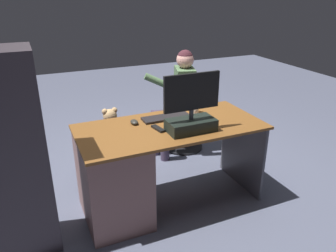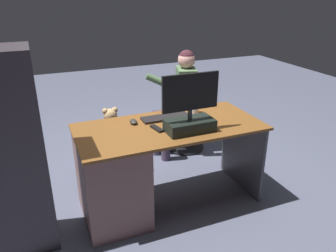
# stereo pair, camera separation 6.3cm
# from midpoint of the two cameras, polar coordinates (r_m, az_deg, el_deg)

# --- Properties ---
(ground_plane) EXTENTS (10.00, 10.00, 0.00)m
(ground_plane) POSITION_cam_midpoint_polar(r_m,az_deg,el_deg) (3.41, -2.80, -9.21)
(ground_plane) COLOR #51566A
(desk) EXTENTS (1.54, 0.73, 0.74)m
(desk) POSITION_cam_midpoint_polar(r_m,az_deg,el_deg) (2.79, -8.08, -7.90)
(desk) COLOR brown
(desk) RESTS_ON ground_plane
(monitor) EXTENTS (0.46, 0.21, 0.47)m
(monitor) POSITION_cam_midpoint_polar(r_m,az_deg,el_deg) (2.61, 3.30, 1.95)
(monitor) COLOR black
(monitor) RESTS_ON desk
(keyboard) EXTENTS (0.42, 0.14, 0.02)m
(keyboard) POSITION_cam_midpoint_polar(r_m,az_deg,el_deg) (2.90, -0.95, 1.47)
(keyboard) COLOR black
(keyboard) RESTS_ON desk
(computer_mouse) EXTENTS (0.06, 0.10, 0.04)m
(computer_mouse) POSITION_cam_midpoint_polar(r_m,az_deg,el_deg) (2.80, -6.44, 0.68)
(computer_mouse) COLOR #2B2A24
(computer_mouse) RESTS_ON desk
(cup) EXTENTS (0.08, 0.08, 0.11)m
(cup) POSITION_cam_midpoint_polar(r_m,az_deg,el_deg) (3.02, 3.93, 3.23)
(cup) COLOR white
(cup) RESTS_ON desk
(tv_remote) EXTENTS (0.07, 0.16, 0.02)m
(tv_remote) POSITION_cam_midpoint_polar(r_m,az_deg,el_deg) (2.67, -2.39, -0.45)
(tv_remote) COLOR black
(tv_remote) RESTS_ON desk
(notebook_binder) EXTENTS (0.27, 0.33, 0.02)m
(notebook_binder) POSITION_cam_midpoint_polar(r_m,az_deg,el_deg) (2.77, 4.16, 0.46)
(notebook_binder) COLOR beige
(notebook_binder) RESTS_ON desk
(office_chair_teddy) EXTENTS (0.46, 0.46, 0.43)m
(office_chair_teddy) POSITION_cam_midpoint_polar(r_m,az_deg,el_deg) (3.42, -9.95, -4.72)
(office_chair_teddy) COLOR black
(office_chair_teddy) RESTS_ON ground_plane
(teddy_bear) EXTENTS (0.22, 0.22, 0.31)m
(teddy_bear) POSITION_cam_midpoint_polar(r_m,az_deg,el_deg) (3.29, -10.37, 0.28)
(teddy_bear) COLOR tan
(teddy_bear) RESTS_ON office_chair_teddy
(visitor_chair) EXTENTS (0.45, 0.45, 0.43)m
(visitor_chair) POSITION_cam_midpoint_polar(r_m,az_deg,el_deg) (3.95, 2.25, -0.37)
(visitor_chair) COLOR black
(visitor_chair) RESTS_ON ground_plane
(person) EXTENTS (0.57, 0.58, 1.17)m
(person) POSITION_cam_midpoint_polar(r_m,az_deg,el_deg) (3.75, 1.47, 5.37)
(person) COLOR #527049
(person) RESTS_ON ground_plane
(equipment_rack) EXTENTS (0.44, 0.36, 1.47)m
(equipment_rack) POSITION_cam_midpoint_polar(r_m,az_deg,el_deg) (2.50, -25.60, -5.00)
(equipment_rack) COLOR #312B30
(equipment_rack) RESTS_ON ground_plane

